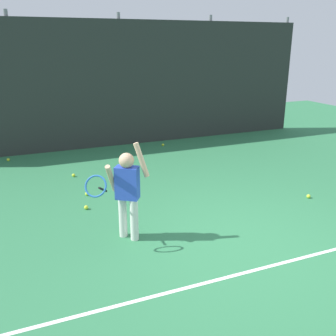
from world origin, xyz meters
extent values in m
plane|color=#2D7247|center=(0.00, 0.00, 0.00)|extent=(20.00, 20.00, 0.00)
cube|color=white|center=(0.00, -0.58, 0.00)|extent=(9.00, 0.05, 0.00)
cube|color=#282D2B|center=(0.00, 5.62, 1.54)|extent=(10.24, 0.08, 3.07)
cylinder|color=slate|center=(-2.49, 5.68, 1.61)|extent=(0.09, 0.09, 3.22)
cylinder|color=slate|center=(0.00, 5.68, 1.61)|extent=(0.09, 0.09, 3.22)
cylinder|color=slate|center=(2.49, 5.68, 1.61)|extent=(0.09, 0.09, 3.22)
cylinder|color=slate|center=(4.97, 5.68, 1.61)|extent=(0.09, 0.09, 3.22)
cylinder|color=silver|center=(-1.40, 0.82, 0.29)|extent=(0.11, 0.11, 0.58)
cylinder|color=silver|center=(-1.29, 0.67, 0.29)|extent=(0.11, 0.11, 0.58)
cube|color=blue|center=(-1.34, 0.75, 0.80)|extent=(0.34, 0.31, 0.44)
sphere|color=tan|center=(-1.34, 0.75, 1.10)|extent=(0.20, 0.20, 0.20)
cylinder|color=tan|center=(-1.17, 0.65, 1.12)|extent=(0.21, 0.17, 0.46)
cylinder|color=tan|center=(-1.54, 0.81, 0.87)|extent=(0.22, 0.28, 0.43)
cylinder|color=black|center=(-1.67, 0.75, 0.75)|extent=(0.16, 0.21, 0.15)
torus|color=#2666B2|center=(-1.79, 0.57, 0.88)|extent=(0.33, 0.30, 0.26)
sphere|color=#CCE033|center=(0.88, 5.06, 0.03)|extent=(0.07, 0.07, 0.07)
sphere|color=#CCE033|center=(-1.64, 3.55, 0.03)|extent=(0.07, 0.07, 0.07)
sphere|color=#CCE033|center=(1.91, 0.90, 0.03)|extent=(0.07, 0.07, 0.07)
sphere|color=#CCE033|center=(-1.71, 1.90, 0.03)|extent=(0.07, 0.07, 0.07)
sphere|color=#CCE033|center=(-1.58, 2.47, 0.03)|extent=(0.07, 0.07, 0.07)
sphere|color=#CCE033|center=(-2.82, 5.18, 0.03)|extent=(0.07, 0.07, 0.07)
camera|label=1|loc=(-2.64, -3.77, 2.55)|focal=40.79mm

